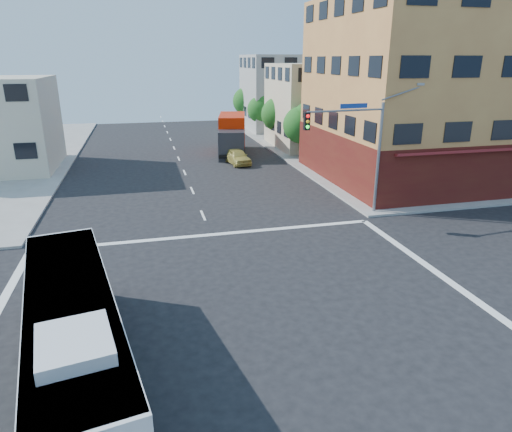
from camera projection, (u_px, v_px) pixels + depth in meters
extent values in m
plane|color=black|center=(250.00, 324.00, 17.16)|extent=(120.00, 120.00, 0.00)
cube|color=gray|center=(457.00, 138.00, 57.25)|extent=(50.00, 50.00, 0.15)
cube|color=#CA8D48|center=(439.00, 91.00, 36.43)|extent=(18.00, 15.00, 14.00)
cube|color=#511C12|center=(432.00, 153.00, 38.06)|extent=(18.09, 15.08, 4.00)
cube|color=maroon|center=(497.00, 150.00, 31.02)|extent=(16.00, 1.60, 0.51)
cube|color=#C1B393|center=(328.00, 106.00, 50.77)|extent=(12.00, 10.00, 9.00)
cube|color=gray|center=(289.00, 93.00, 63.45)|extent=(12.00, 10.00, 10.00)
cylinder|color=slate|center=(378.00, 160.00, 28.40)|extent=(0.18, 0.18, 7.00)
cylinder|color=slate|center=(346.00, 111.00, 26.59)|extent=(5.01, 0.62, 0.12)
cube|color=black|center=(307.00, 121.00, 25.95)|extent=(0.32, 0.30, 1.00)
sphere|color=#FF0C0C|center=(308.00, 116.00, 25.69)|extent=(0.20, 0.20, 0.20)
sphere|color=yellow|center=(308.00, 122.00, 25.79)|extent=(0.20, 0.20, 0.20)
sphere|color=#19FF33|center=(308.00, 127.00, 25.89)|extent=(0.20, 0.20, 0.20)
cube|color=navy|center=(354.00, 106.00, 26.66)|extent=(1.80, 0.22, 0.28)
cube|color=gray|center=(420.00, 84.00, 27.73)|extent=(0.50, 0.22, 0.14)
cylinder|color=#372714|center=(301.00, 149.00, 45.23)|extent=(0.28, 0.28, 1.92)
sphere|color=#1D5418|center=(301.00, 125.00, 44.45)|extent=(3.60, 3.60, 3.60)
sphere|color=#1D5418|center=(307.00, 116.00, 43.97)|extent=(2.52, 2.52, 2.52)
cylinder|color=#372714|center=(278.00, 136.00, 52.56)|extent=(0.28, 0.28, 1.99)
sphere|color=#1D5418|center=(278.00, 114.00, 51.74)|extent=(3.80, 3.80, 3.80)
sphere|color=#1D5418|center=(282.00, 106.00, 51.24)|extent=(2.66, 2.66, 2.66)
cylinder|color=#372714|center=(260.00, 127.00, 59.91)|extent=(0.28, 0.28, 1.89)
sphere|color=#1D5418|center=(260.00, 109.00, 59.16)|extent=(3.40, 3.40, 3.40)
sphere|color=#1D5418|center=(264.00, 103.00, 58.70)|extent=(2.38, 2.38, 2.38)
cylinder|color=#372714|center=(247.00, 119.00, 67.23)|extent=(0.28, 0.28, 2.03)
sphere|color=#1D5418|center=(247.00, 101.00, 66.37)|extent=(4.00, 4.00, 4.00)
sphere|color=#1D5418|center=(250.00, 94.00, 65.86)|extent=(2.80, 2.80, 2.80)
cube|color=black|center=(79.00, 368.00, 13.90)|extent=(4.40, 11.52, 0.42)
cube|color=silver|center=(74.00, 336.00, 13.53)|extent=(4.38, 11.49, 2.67)
cube|color=black|center=(74.00, 331.00, 13.47)|extent=(4.37, 11.17, 1.17)
cube|color=black|center=(64.00, 262.00, 18.30)|extent=(2.17, 0.45, 1.27)
cube|color=#E5590C|center=(61.00, 240.00, 18.01)|extent=(1.77, 0.37, 0.26)
cube|color=silver|center=(68.00, 298.00, 13.11)|extent=(4.30, 11.26, 0.11)
cube|color=silver|center=(74.00, 344.00, 10.62)|extent=(2.02, 2.33, 0.34)
cube|color=#117F48|center=(33.00, 376.00, 12.87)|extent=(0.95, 5.07, 0.26)
cube|color=#117F48|center=(121.00, 354.00, 13.82)|extent=(0.95, 5.07, 0.26)
cylinder|color=black|center=(39.00, 319.00, 16.57)|extent=(0.45, 1.01, 0.97)
cylinder|color=#99999E|center=(35.00, 320.00, 16.52)|extent=(0.13, 0.49, 0.49)
cylinder|color=black|center=(103.00, 306.00, 17.45)|extent=(0.45, 1.01, 0.97)
cylinder|color=#99999E|center=(106.00, 306.00, 17.50)|extent=(0.13, 0.49, 0.49)
cube|color=#26262B|center=(232.00, 146.00, 44.67)|extent=(2.97, 2.89, 2.84)
cube|color=black|center=(231.00, 143.00, 43.55)|extent=(2.26, 0.58, 1.09)
cube|color=red|center=(232.00, 130.00, 48.31)|extent=(3.87, 6.54, 3.28)
cube|color=black|center=(232.00, 148.00, 47.62)|extent=(4.22, 9.06, 0.33)
cylinder|color=black|center=(220.00, 154.00, 45.13)|extent=(0.53, 1.13, 1.09)
cylinder|color=black|center=(243.00, 154.00, 45.19)|extent=(0.53, 1.13, 1.09)
cylinder|color=black|center=(222.00, 148.00, 48.13)|extent=(0.53, 1.13, 1.09)
cylinder|color=black|center=(243.00, 148.00, 48.19)|extent=(0.53, 1.13, 1.09)
cylinder|color=black|center=(223.00, 144.00, 50.71)|extent=(0.53, 1.13, 1.09)
cylinder|color=black|center=(243.00, 143.00, 50.77)|extent=(0.53, 1.13, 1.09)
imported|color=#C2B14F|center=(237.00, 156.00, 43.14)|extent=(2.28, 4.39, 1.43)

